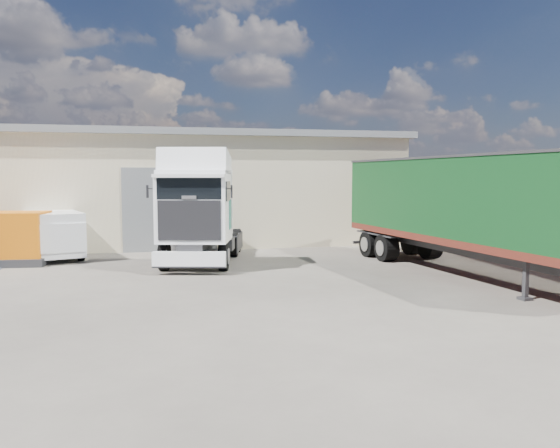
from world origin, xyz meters
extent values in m
plane|color=#292621|center=(0.00, 0.00, 0.00)|extent=(120.00, 120.00, 0.00)
cube|color=beige|center=(-6.00, 16.00, 2.50)|extent=(30.00, 12.00, 5.00)
cube|color=slate|center=(-6.00, 16.00, 5.15)|extent=(30.60, 12.60, 0.30)
cube|color=slate|center=(-2.00, 9.98, 1.80)|extent=(4.00, 0.08, 3.60)
cube|color=slate|center=(-6.00, 16.00, 5.35)|extent=(30.60, 0.40, 0.15)
cube|color=maroon|center=(11.50, 6.00, 1.25)|extent=(0.35, 26.00, 2.50)
cylinder|color=black|center=(-1.31, 4.89, 0.50)|extent=(2.49, 1.50, 1.00)
cylinder|color=black|center=(-0.56, 8.10, 0.50)|extent=(2.53, 1.51, 1.00)
cylinder|color=black|center=(-0.26, 9.39, 0.50)|extent=(2.53, 1.51, 1.00)
cube|color=#2D2D30|center=(-0.80, 7.09, 0.85)|extent=(2.25, 6.25, 0.28)
cube|color=white|center=(-1.52, 4.02, 0.52)|extent=(2.39, 0.78, 0.52)
cube|color=white|center=(-1.24, 5.21, 2.14)|extent=(2.79, 2.65, 2.31)
cube|color=black|center=(-1.49, 4.16, 1.79)|extent=(2.03, 0.53, 1.32)
cube|color=black|center=(-1.48, 4.18, 2.83)|extent=(2.07, 0.53, 0.71)
cube|color=white|center=(-1.19, 5.40, 3.63)|extent=(2.69, 2.31, 1.16)
cube|color=#0E6252|center=(-2.30, 5.85, 1.88)|extent=(0.17, 0.69, 1.04)
cube|color=#0E6252|center=(0.00, 5.31, 1.88)|extent=(0.17, 0.69, 1.04)
cylinder|color=#2D2D30|center=(-0.51, 8.29, 1.05)|extent=(1.25, 1.25, 0.11)
cube|color=#2D2D30|center=(6.89, -1.49, 0.53)|extent=(0.32, 0.32, 1.06)
cylinder|color=black|center=(6.88, 6.16, 0.51)|extent=(2.57, 1.30, 1.03)
cube|color=#2D2D30|center=(7.33, 2.27, 0.87)|extent=(2.11, 11.63, 0.34)
cube|color=#581E14|center=(7.33, 2.27, 1.19)|extent=(3.74, 11.82, 0.23)
cube|color=black|center=(7.33, 2.27, 2.56)|extent=(3.74, 11.82, 2.52)
cube|color=#2D2D30|center=(7.33, 2.27, 3.84)|extent=(3.81, 11.88, 0.08)
cylinder|color=black|center=(-6.21, 7.80, 0.32)|extent=(1.98, 1.19, 0.64)
cylinder|color=black|center=(-7.17, 10.77, 0.32)|extent=(1.98, 1.19, 0.64)
cube|color=white|center=(-6.69, 9.28, 1.03)|extent=(3.15, 4.84, 1.66)
cube|color=white|center=(-6.12, 7.52, 0.98)|extent=(1.99, 1.39, 1.07)
cube|color=black|center=(-6.18, 7.70, 1.51)|extent=(1.65, 0.60, 0.59)
cube|color=#2D2D30|center=(-8.00, 7.74, 0.14)|extent=(3.25, 2.20, 0.29)
cube|color=orange|center=(-8.00, 7.74, 0.96)|extent=(3.04, 1.99, 1.93)
camera|label=1|loc=(-2.37, -13.84, 3.23)|focal=35.00mm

